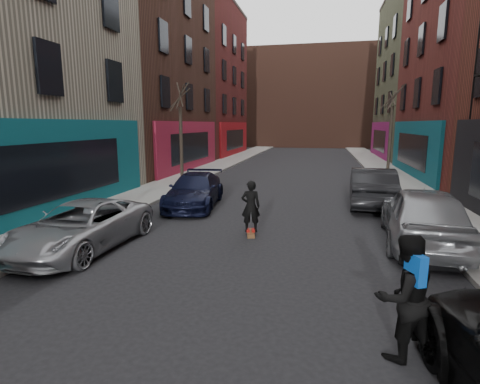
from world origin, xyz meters
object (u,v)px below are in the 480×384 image
at_px(parked_right_end, 372,187).
at_px(parked_left_far, 81,226).
at_px(tree_right_far, 391,121).
at_px(skateboard, 251,233).
at_px(parked_right_far, 423,215).
at_px(tree_left_far, 181,123).
at_px(pedestrian, 404,297).
at_px(skateboarder, 251,206).
at_px(parked_left_end, 195,190).

bearing_deg(parked_right_end, parked_left_far, 44.89).
relative_size(tree_right_far, skateboard, 8.50).
distance_m(parked_right_far, parked_right_end, 5.11).
distance_m(parked_left_far, parked_right_far, 9.33).
bearing_deg(parked_left_far, tree_left_far, 100.32).
distance_m(parked_right_end, pedestrian, 10.68).
bearing_deg(pedestrian, tree_right_far, -124.98).
xyz_separation_m(tree_right_far, parked_right_far, (-1.60, -15.73, -2.69)).
xyz_separation_m(tree_left_far, skateboarder, (5.96, -9.81, -2.49)).
bearing_deg(skateboard, parked_left_far, -164.82).
distance_m(parked_left_far, parked_right_end, 11.10).
relative_size(skateboard, pedestrian, 0.43).
bearing_deg(skateboarder, parked_left_end, -62.41).
bearing_deg(tree_right_far, parked_left_far, -120.46).
height_order(parked_right_far, pedestrian, pedestrian).
height_order(tree_right_far, parked_left_far, tree_right_far).
height_order(tree_right_far, skateboard, tree_right_far).
bearing_deg(parked_left_far, parked_left_end, 79.81).
height_order(tree_right_far, parked_left_end, tree_right_far).
xyz_separation_m(tree_left_far, tree_right_far, (12.40, 6.00, 0.15)).
distance_m(parked_left_far, skateboarder, 4.77).
height_order(parked_right_far, skateboarder, parked_right_far).
relative_size(tree_right_far, parked_left_far, 1.48).
bearing_deg(tree_right_far, parked_right_far, -95.81).
bearing_deg(tree_right_far, parked_right_end, -102.38).
relative_size(skateboarder, pedestrian, 0.85).
bearing_deg(pedestrian, parked_left_far, -50.09).
relative_size(parked_left_far, parked_left_end, 0.99).
xyz_separation_m(tree_left_far, parked_left_end, (3.00, -6.38, -2.71)).
xyz_separation_m(parked_left_far, parked_right_end, (8.28, 7.39, 0.15)).
bearing_deg(tree_left_far, parked_left_far, -81.64).
relative_size(parked_left_far, parked_right_end, 0.96).
height_order(tree_left_far, parked_right_end, tree_left_far).
height_order(parked_right_far, parked_right_end, parked_right_far).
height_order(tree_right_far, parked_right_far, tree_right_far).
distance_m(parked_right_end, skateboarder, 6.57).
height_order(tree_left_far, parked_left_end, tree_left_far).
xyz_separation_m(tree_right_far, skateboarder, (-6.44, -15.81, -2.64)).
relative_size(tree_left_far, parked_left_end, 1.41).
xyz_separation_m(parked_left_far, pedestrian, (7.43, -3.25, 0.29)).
bearing_deg(pedestrian, parked_left_end, -81.71).
xyz_separation_m(parked_right_end, skateboarder, (-4.10, -5.13, 0.10)).
relative_size(parked_right_far, skateboarder, 3.14).
height_order(parked_left_far, parked_right_far, parked_right_far).
bearing_deg(parked_right_end, tree_right_far, -99.25).
distance_m(parked_left_far, pedestrian, 8.11).
bearing_deg(parked_right_far, parked_right_end, -76.16).
bearing_deg(tree_left_far, parked_right_end, -24.94).
bearing_deg(tree_left_far, tree_right_far, 25.82).
bearing_deg(parked_left_end, tree_right_far, 46.10).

